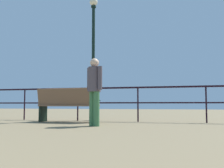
{
  "coord_description": "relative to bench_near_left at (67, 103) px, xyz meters",
  "views": [
    {
      "loc": [
        3.16,
        1.76,
        0.5
      ],
      "look_at": [
        1.24,
        8.88,
        1.08
      ],
      "focal_mm": 41.86,
      "sensor_mm": 36.0,
      "label": 1
    }
  ],
  "objects": [
    {
      "name": "person_by_bench",
      "position": [
        1.19,
        -1.08,
        0.37
      ],
      "size": [
        0.44,
        0.33,
        1.59
      ],
      "color": "#3B6F42",
      "rests_on": "ground_plane"
    },
    {
      "name": "lamppost_center",
      "position": [
        0.43,
        0.99,
        1.65
      ],
      "size": [
        0.26,
        0.26,
        4.08
      ],
      "color": "black",
      "rests_on": "ground_plane"
    },
    {
      "name": "pier_railing",
      "position": [
        0.01,
        0.75,
        0.21
      ],
      "size": [
        22.82,
        0.05,
        1.03
      ],
      "color": "black",
      "rests_on": "ground_plane"
    },
    {
      "name": "bench_near_left",
      "position": [
        0.0,
        0.0,
        0.0
      ],
      "size": [
        1.77,
        0.67,
        0.96
      ],
      "color": "brown",
      "rests_on": "ground_plane"
    }
  ]
}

